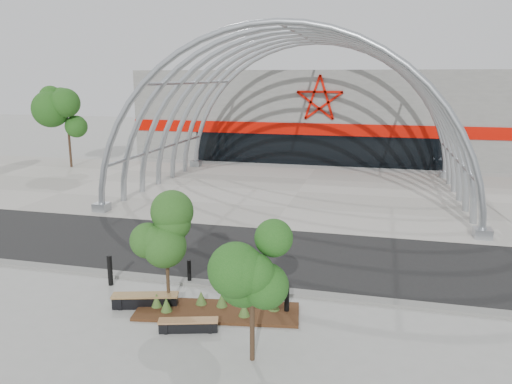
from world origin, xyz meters
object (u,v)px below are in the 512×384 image
(street_tree_0, at_px, (166,232))
(bench_0, at_px, (145,301))
(street_tree_1, at_px, (252,262))
(bollard_2, at_px, (189,272))
(bench_1, at_px, (188,326))

(street_tree_0, xyz_separation_m, bench_0, (-0.68, -0.34, -2.34))
(street_tree_1, relative_size, bench_0, 1.75)
(bench_0, bearing_deg, bollard_2, 72.22)
(bench_0, xyz_separation_m, bench_1, (1.98, -1.16, -0.04))
(street_tree_1, relative_size, bench_1, 2.13)
(street_tree_1, relative_size, bollard_2, 4.28)
(street_tree_0, relative_size, bench_1, 1.96)
(bench_0, distance_m, bench_1, 2.29)
(bench_1, bearing_deg, street_tree_1, -24.69)
(bollard_2, bearing_deg, street_tree_0, -90.44)
(bench_1, distance_m, bollard_2, 3.59)
(bench_0, bearing_deg, bench_1, -30.49)
(street_tree_1, bearing_deg, bench_0, 152.52)
(street_tree_0, distance_m, bench_1, 3.10)
(street_tree_0, bearing_deg, bollard_2, 89.56)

